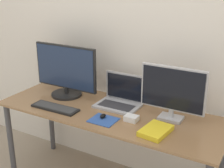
# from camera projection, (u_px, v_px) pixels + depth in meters

# --- Properties ---
(wall_back) EXTENTS (7.00, 0.05, 2.50)m
(wall_back) POSITION_uv_depth(u_px,v_px,m) (133.00, 32.00, 2.48)
(wall_back) COLOR silver
(wall_back) RESTS_ON ground_plane
(desk) EXTENTS (1.74, 0.63, 0.71)m
(desk) POSITION_uv_depth(u_px,v_px,m) (109.00, 122.00, 2.38)
(desk) COLOR olive
(desk) RESTS_ON ground_plane
(monitor_left) EXTENTS (0.58, 0.26, 0.43)m
(monitor_left) POSITION_uv_depth(u_px,v_px,m) (66.00, 72.00, 2.58)
(monitor_left) COLOR black
(monitor_left) RESTS_ON desk
(monitor_right) EXTENTS (0.46, 0.12, 0.39)m
(monitor_right) POSITION_uv_depth(u_px,v_px,m) (173.00, 92.00, 2.15)
(monitor_right) COLOR #B2B2B7
(monitor_right) RESTS_ON desk
(laptop) EXTENTS (0.33, 0.24, 0.24)m
(laptop) POSITION_uv_depth(u_px,v_px,m) (120.00, 98.00, 2.43)
(laptop) COLOR #ADADB2
(laptop) RESTS_ON desk
(keyboard) EXTENTS (0.38, 0.12, 0.02)m
(keyboard) POSITION_uv_depth(u_px,v_px,m) (55.00, 108.00, 2.38)
(keyboard) COLOR black
(keyboard) RESTS_ON desk
(mousepad) EXTENTS (0.19, 0.16, 0.00)m
(mousepad) POSITION_uv_depth(u_px,v_px,m) (103.00, 120.00, 2.20)
(mousepad) COLOR #2D519E
(mousepad) RESTS_ON desk
(mouse) EXTENTS (0.04, 0.06, 0.03)m
(mouse) POSITION_uv_depth(u_px,v_px,m) (103.00, 116.00, 2.22)
(mouse) COLOR black
(mouse) RESTS_ON mousepad
(book) EXTENTS (0.18, 0.24, 0.03)m
(book) POSITION_uv_depth(u_px,v_px,m) (156.00, 131.00, 2.02)
(book) COLOR yellow
(book) RESTS_ON desk
(power_brick) EXTENTS (0.09, 0.07, 0.04)m
(power_brick) POSITION_uv_depth(u_px,v_px,m) (131.00, 118.00, 2.19)
(power_brick) COLOR white
(power_brick) RESTS_ON desk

